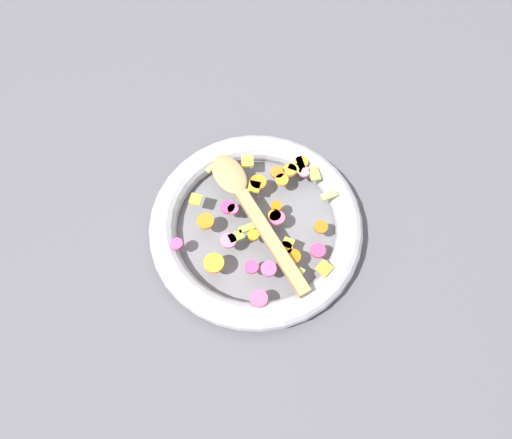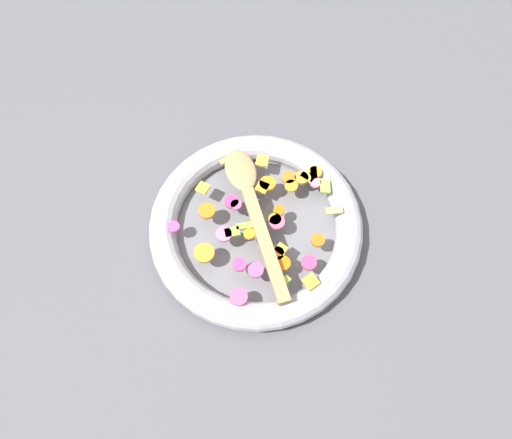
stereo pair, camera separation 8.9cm
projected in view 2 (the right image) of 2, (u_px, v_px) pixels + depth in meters
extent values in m
plane|color=#4C4C51|center=(256.00, 231.00, 0.94)|extent=(4.00, 4.00, 0.00)
cylinder|color=slate|center=(256.00, 230.00, 0.93)|extent=(0.34, 0.34, 0.01)
torus|color=#9E9EA5|center=(256.00, 225.00, 0.91)|extent=(0.39, 0.39, 0.05)
cylinder|color=#E85F0C|center=(279.00, 211.00, 0.90)|extent=(0.03, 0.03, 0.01)
cylinder|color=#D7650E|center=(283.00, 263.00, 0.85)|extent=(0.03, 0.03, 0.01)
cylinder|color=orange|center=(277.00, 253.00, 0.86)|extent=(0.04, 0.04, 0.01)
cylinder|color=orange|center=(267.00, 184.00, 0.92)|extent=(0.04, 0.04, 0.01)
cylinder|color=orange|center=(291.00, 186.00, 0.92)|extent=(0.03, 0.03, 0.01)
cylinder|color=#D55E14|center=(317.00, 241.00, 0.87)|extent=(0.03, 0.03, 0.01)
cylinder|color=orange|center=(248.00, 234.00, 0.88)|extent=(0.03, 0.03, 0.01)
cylinder|color=orange|center=(302.00, 178.00, 0.93)|extent=(0.03, 0.03, 0.01)
cylinder|color=orange|center=(289.00, 178.00, 0.93)|extent=(0.04, 0.04, 0.01)
cylinder|color=orange|center=(207.00, 211.00, 0.90)|extent=(0.03, 0.03, 0.01)
cylinder|color=orange|center=(275.00, 219.00, 0.89)|extent=(0.03, 0.03, 0.01)
cylinder|color=orange|center=(204.00, 253.00, 0.86)|extent=(0.05, 0.05, 0.01)
cylinder|color=orange|center=(315.00, 172.00, 0.93)|extent=(0.03, 0.03, 0.01)
cube|color=#BAD356|center=(227.00, 160.00, 0.94)|extent=(0.02, 0.03, 0.01)
cube|color=#86C13A|center=(245.00, 226.00, 0.88)|extent=(0.03, 0.03, 0.01)
cube|color=#88AF3C|center=(232.00, 232.00, 0.88)|extent=(0.03, 0.03, 0.01)
cube|color=#A2BD45|center=(325.00, 186.00, 0.92)|extent=(0.03, 0.03, 0.01)
cube|color=#B1D461|center=(314.00, 173.00, 0.93)|extent=(0.02, 0.03, 0.01)
cube|color=#A9C55C|center=(334.00, 211.00, 0.90)|extent=(0.03, 0.03, 0.01)
cube|color=#A0BE49|center=(285.00, 281.00, 0.84)|extent=(0.02, 0.02, 0.01)
cube|color=#B0CA4B|center=(308.00, 177.00, 0.93)|extent=(0.03, 0.02, 0.01)
cylinder|color=#D94F7E|center=(236.00, 205.00, 0.90)|extent=(0.03, 0.03, 0.01)
cylinder|color=pink|center=(315.00, 183.00, 0.92)|extent=(0.03, 0.03, 0.01)
cylinder|color=#D54284|center=(174.00, 227.00, 0.88)|extent=(0.02, 0.02, 0.01)
cylinder|color=#D33867|center=(309.00, 263.00, 0.85)|extent=(0.03, 0.03, 0.01)
cylinder|color=#E34A72|center=(239.00, 297.00, 0.83)|extent=(0.04, 0.04, 0.01)
cylinder|color=#E3497D|center=(256.00, 270.00, 0.85)|extent=(0.03, 0.03, 0.01)
cylinder|color=#D7386F|center=(240.00, 265.00, 0.85)|extent=(0.03, 0.03, 0.01)
cylinder|color=#DB536F|center=(277.00, 222.00, 0.89)|extent=(0.03, 0.03, 0.01)
cylinder|color=#DD658F|center=(224.00, 234.00, 0.88)|extent=(0.03, 0.03, 0.01)
cylinder|color=#CC3571|center=(232.00, 202.00, 0.90)|extent=(0.04, 0.04, 0.01)
cube|color=yellow|center=(203.00, 188.00, 0.92)|extent=(0.02, 0.02, 0.01)
cube|color=yellow|center=(262.00, 187.00, 0.92)|extent=(0.02, 0.02, 0.01)
cube|color=yellow|center=(262.00, 161.00, 0.94)|extent=(0.03, 0.03, 0.01)
cube|color=yellow|center=(311.00, 282.00, 0.84)|extent=(0.03, 0.03, 0.01)
cube|color=yellow|center=(281.00, 249.00, 0.86)|extent=(0.02, 0.02, 0.01)
cube|color=#A87F51|center=(265.00, 244.00, 0.86)|extent=(0.15, 0.19, 0.01)
ellipsoid|color=#A87F51|center=(241.00, 170.00, 0.92)|extent=(0.10, 0.11, 0.01)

